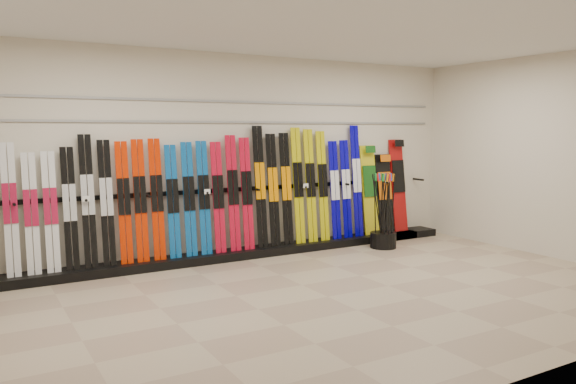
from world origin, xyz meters
TOP-DOWN VIEW (x-y plane):
  - floor at (0.00, 0.00)m, footprint 8.00×8.00m
  - back_wall at (0.00, 2.50)m, footprint 8.00×0.00m
  - right_wall at (4.00, 0.00)m, footprint 0.00×5.00m
  - ceiling at (0.00, 0.00)m, footprint 8.00×8.00m
  - ski_rack_base at (0.22, 2.28)m, footprint 8.00×0.40m
  - skis at (-0.39, 2.32)m, footprint 5.37×0.22m
  - snowboards at (2.77, 2.35)m, footprint 0.93×0.25m
  - pole_bin at (2.27, 1.76)m, footprint 0.42×0.42m
  - ski_poles at (2.25, 1.73)m, footprint 0.34×0.38m
  - slatwall_rail_0 at (0.00, 2.48)m, footprint 7.60×0.02m
  - slatwall_rail_1 at (0.00, 2.48)m, footprint 7.60×0.02m

SIDE VIEW (x-z plane):
  - floor at x=0.00m, z-range 0.00..0.00m
  - ski_rack_base at x=0.22m, z-range 0.00..0.12m
  - pole_bin at x=2.27m, z-range 0.00..0.25m
  - ski_poles at x=2.25m, z-range 0.02..1.20m
  - snowboards at x=2.77m, z-range 0.06..1.66m
  - skis at x=-0.39m, z-range 0.03..1.87m
  - back_wall at x=0.00m, z-range -2.50..5.50m
  - right_wall at x=4.00m, z-range -1.00..4.00m
  - slatwall_rail_0 at x=0.00m, z-range 1.98..2.02m
  - slatwall_rail_1 at x=0.00m, z-range 2.28..2.31m
  - ceiling at x=0.00m, z-range 3.00..3.00m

